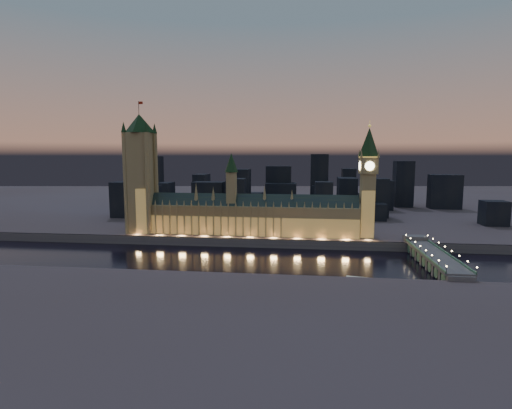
# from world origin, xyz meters

# --- Properties ---
(ground_plane) EXTENTS (2000.00, 2000.00, 0.00)m
(ground_plane) POSITION_xyz_m (0.00, 0.00, 0.00)
(ground_plane) COLOR black
(ground_plane) RESTS_ON ground
(north_bank) EXTENTS (2000.00, 960.00, 8.00)m
(north_bank) POSITION_xyz_m (0.00, 520.00, 4.00)
(north_bank) COLOR #463331
(north_bank) RESTS_ON ground
(embankment_wall) EXTENTS (2000.00, 2.50, 8.00)m
(embankment_wall) POSITION_xyz_m (0.00, 41.00, 4.00)
(embankment_wall) COLOR #42404D
(embankment_wall) RESTS_ON ground
(palace_of_westminster) EXTENTS (202.00, 24.50, 78.00)m
(palace_of_westminster) POSITION_xyz_m (-0.49, 61.74, 26.37)
(palace_of_westminster) COLOR #91814D
(palace_of_westminster) RESTS_ON north_bank
(victoria_tower) EXTENTS (31.68, 31.68, 127.75)m
(victoria_tower) POSITION_xyz_m (-110.00, 61.93, 71.52)
(victoria_tower) COLOR #91814D
(victoria_tower) RESTS_ON north_bank
(elizabeth_tower) EXTENTS (18.00, 18.00, 107.50)m
(elizabeth_tower) POSITION_xyz_m (108.00, 61.92, 67.91)
(elizabeth_tower) COLOR #91814D
(elizabeth_tower) RESTS_ON north_bank
(westminster_bridge) EXTENTS (19.04, 113.00, 15.90)m
(westminster_bridge) POSITION_xyz_m (147.78, -3.45, 5.99)
(westminster_bridge) COLOR #42404D
(westminster_bridge) RESTS_ON ground
(river_boat) EXTENTS (38.45, 16.89, 4.50)m
(river_boat) POSITION_xyz_m (87.78, -56.75, 1.56)
(river_boat) COLOR #42404D
(river_boat) RESTS_ON ground
(city_backdrop) EXTENTS (475.04, 215.63, 78.01)m
(city_backdrop) POSITION_xyz_m (29.64, 247.04, 31.51)
(city_backdrop) COLOR black
(city_backdrop) RESTS_ON north_bank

